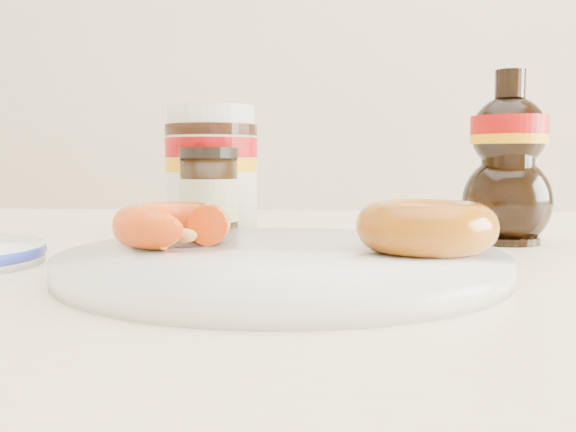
# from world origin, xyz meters

# --- Properties ---
(dining_table) EXTENTS (1.40, 0.90, 0.75)m
(dining_table) POSITION_xyz_m (0.00, 0.10, 0.67)
(dining_table) COLOR #FBE9BF
(dining_table) RESTS_ON ground
(plate) EXTENTS (0.30, 0.30, 0.02)m
(plate) POSITION_xyz_m (0.00, -0.00, 0.76)
(plate) COLOR white
(plate) RESTS_ON dining_table
(donut_bitten) EXTENTS (0.10, 0.10, 0.03)m
(donut_bitten) POSITION_xyz_m (-0.08, 0.02, 0.78)
(donut_bitten) COLOR #EA4E0D
(donut_bitten) RESTS_ON plate
(donut_whole) EXTENTS (0.11, 0.11, 0.03)m
(donut_whole) POSITION_xyz_m (0.10, 0.01, 0.78)
(donut_whole) COLOR #915509
(donut_whole) RESTS_ON plate
(nutella_jar) EXTENTS (0.09, 0.09, 0.13)m
(nutella_jar) POSITION_xyz_m (-0.09, 0.21, 0.82)
(nutella_jar) COLOR white
(nutella_jar) RESTS_ON dining_table
(syrup_bottle) EXTENTS (0.09, 0.08, 0.16)m
(syrup_bottle) POSITION_xyz_m (0.19, 0.17, 0.83)
(syrup_bottle) COLOR black
(syrup_bottle) RESTS_ON dining_table
(dark_jar) EXTENTS (0.06, 0.06, 0.09)m
(dark_jar) POSITION_xyz_m (-0.08, 0.16, 0.79)
(dark_jar) COLOR black
(dark_jar) RESTS_ON dining_table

